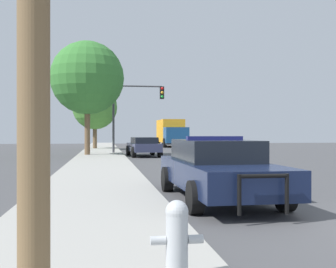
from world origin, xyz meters
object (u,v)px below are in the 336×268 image
(traffic_light, at_px, (134,104))
(car_background_distant, at_px, (172,141))
(police_car, at_px, (217,168))
(box_truck, at_px, (171,132))
(car_background_midblock, at_px, (144,146))
(fire_hydrant, at_px, (177,236))
(tree_sidewalk_far, at_px, (95,107))
(tree_sidewalk_mid, at_px, (87,78))

(traffic_light, height_order, car_background_distant, traffic_light)
(police_car, relative_size, box_truck, 0.68)
(traffic_light, height_order, car_background_midblock, traffic_light)
(car_background_distant, height_order, box_truck, box_truck)
(fire_hydrant, height_order, car_background_midblock, car_background_midblock)
(car_background_midblock, bearing_deg, traffic_light, 92.87)
(police_car, distance_m, tree_sidewalk_far, 29.74)
(car_background_distant, bearing_deg, car_background_midblock, -102.60)
(tree_sidewalk_mid, relative_size, tree_sidewalk_far, 1.27)
(car_background_midblock, bearing_deg, car_background_distant, 70.32)
(traffic_light, distance_m, tree_sidewalk_far, 9.04)
(box_truck, bearing_deg, traffic_light, 71.58)
(tree_sidewalk_mid, bearing_deg, traffic_light, 39.02)
(car_background_midblock, height_order, box_truck, box_truck)
(car_background_midblock, distance_m, box_truck, 19.58)
(police_car, distance_m, tree_sidewalk_mid, 19.10)
(tree_sidewalk_far, bearing_deg, car_background_distant, 34.47)
(car_background_distant, bearing_deg, police_car, -94.88)
(traffic_light, relative_size, box_truck, 0.63)
(fire_hydrant, bearing_deg, box_truck, 80.96)
(car_background_midblock, relative_size, car_background_distant, 0.99)
(police_car, bearing_deg, box_truck, -98.34)
(box_truck, distance_m, tree_sidewalk_far, 11.29)
(fire_hydrant, bearing_deg, car_background_distant, 80.79)
(police_car, xyz_separation_m, tree_sidewalk_mid, (-3.62, 18.24, 4.35))
(box_truck, relative_size, tree_sidewalk_far, 1.35)
(police_car, distance_m, traffic_light, 21.06)
(traffic_light, relative_size, tree_sidewalk_mid, 0.67)
(tree_sidewalk_mid, bearing_deg, car_background_distant, 63.56)
(traffic_light, xyz_separation_m, car_background_midblock, (0.38, -3.01, -2.94))
(tree_sidewalk_far, bearing_deg, traffic_light, -70.72)
(tree_sidewalk_mid, bearing_deg, police_car, -78.76)
(car_background_midblock, xyz_separation_m, box_truck, (4.86, 18.95, 0.95))
(fire_hydrant, relative_size, car_background_midblock, 0.18)
(tree_sidewalk_far, bearing_deg, police_car, -83.44)
(traffic_light, bearing_deg, tree_sidewalk_mid, -140.98)
(car_background_distant, bearing_deg, box_truck, 87.42)
(tree_sidewalk_far, bearing_deg, fire_hydrant, -87.51)
(traffic_light, height_order, tree_sidewalk_far, tree_sidewalk_far)
(car_background_distant, bearing_deg, tree_sidewalk_far, -142.80)
(car_background_distant, distance_m, box_truck, 2.10)
(police_car, relative_size, car_background_distant, 1.26)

